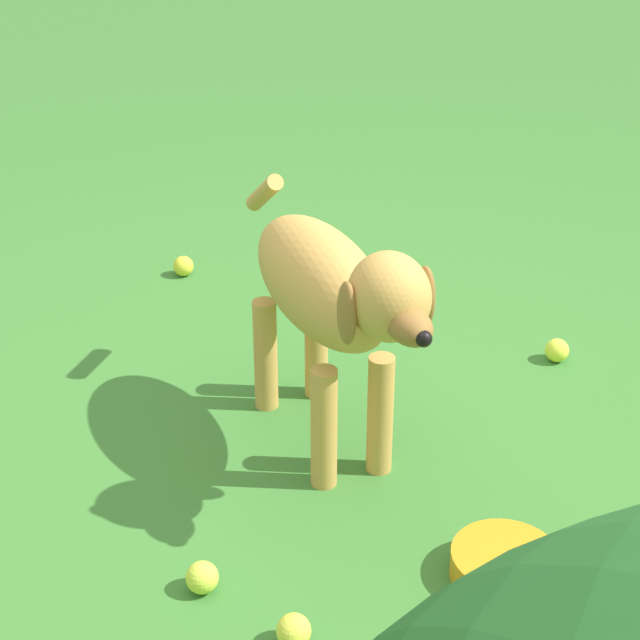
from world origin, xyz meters
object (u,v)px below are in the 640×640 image
Objects in this scene: tennis_ball_2 at (202,577)px; tennis_ball_1 at (183,266)px; tennis_ball_3 at (294,631)px; water_bowl at (505,565)px; tennis_ball_0 at (557,350)px; dog at (330,294)px.

tennis_ball_1 is at bearing -23.12° from tennis_ball_2.
tennis_ball_1 and tennis_ball_3 have the same top height.
tennis_ball_2 is (-1.36, 0.58, 0.00)m from tennis_ball_1.
tennis_ball_0 is at bearing -49.41° from water_bowl.
water_bowl is at bearing 178.41° from tennis_ball_1.
tennis_ball_1 is at bearing -17.53° from tennis_ball_3.
tennis_ball_0 is at bearing 99.35° from dog.
dog is 0.75m from tennis_ball_3.
tennis_ball_0 is at bearing -148.14° from tennis_ball_1.
dog is at bearing -37.65° from tennis_ball_3.
water_bowl is at bearing -97.91° from tennis_ball_3.
dog is 1.14m from tennis_ball_1.
tennis_ball_0 is 1.00× the size of tennis_ball_3.
tennis_ball_0 is 0.92m from water_bowl.
tennis_ball_1 is 1.64m from water_bowl.
tennis_ball_2 is at bearing 62.36° from water_bowl.
water_bowl is (-0.60, 0.70, -0.00)m from tennis_ball_0.
tennis_ball_1 is 1.00× the size of tennis_ball_2.
dog is at bearing 174.29° from tennis_ball_1.
dog is 13.94× the size of tennis_ball_0.
dog reaches higher than tennis_ball_0.
tennis_ball_1 and tennis_ball_2 have the same top height.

